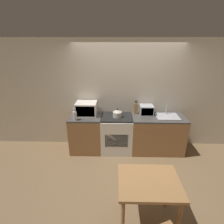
{
  "coord_description": "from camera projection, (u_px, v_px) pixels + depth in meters",
  "views": [
    {
      "loc": [
        -0.27,
        -2.99,
        2.52
      ],
      "look_at": [
        -0.35,
        0.62,
        1.05
      ],
      "focal_mm": 28.0,
      "sensor_mm": 36.0,
      "label": 1
    }
  ],
  "objects": [
    {
      "name": "counter_left_run",
      "position": [
        86.0,
        133.0,
        4.23
      ],
      "size": [
        0.74,
        0.62,
        0.9
      ],
      "color": "olive",
      "rests_on": "ground_plane"
    },
    {
      "name": "microwave",
      "position": [
        86.0,
        109.0,
        4.09
      ],
      "size": [
        0.48,
        0.39,
        0.3
      ],
      "color": "silver",
      "rests_on": "counter_left_run"
    },
    {
      "name": "sink_basin",
      "position": [
        167.0,
        116.0,
        4.02
      ],
      "size": [
        0.51,
        0.41,
        0.24
      ],
      "color": "#ADAFB5",
      "rests_on": "counter_right_run"
    },
    {
      "name": "wall_back",
      "position": [
        127.0,
        96.0,
        4.21
      ],
      "size": [
        10.0,
        0.06,
        2.6
      ],
      "color": "beige",
      "rests_on": "ground_plane"
    },
    {
      "name": "toaster_oven",
      "position": [
        146.0,
        110.0,
        4.13
      ],
      "size": [
        0.31,
        0.28,
        0.22
      ],
      "color": "#ADAFB5",
      "rests_on": "counter_right_run"
    },
    {
      "name": "dining_table",
      "position": [
        149.0,
        187.0,
        2.4
      ],
      "size": [
        0.84,
        0.68,
        0.77
      ],
      "color": "#9E7042",
      "rests_on": "ground_plane"
    },
    {
      "name": "kettle",
      "position": [
        117.0,
        113.0,
        3.99
      ],
      "size": [
        0.21,
        0.21,
        0.21
      ],
      "color": "beige",
      "rests_on": "stove_range"
    },
    {
      "name": "counter_right_run",
      "position": [
        157.0,
        134.0,
        4.19
      ],
      "size": [
        1.23,
        0.62,
        0.9
      ],
      "color": "olive",
      "rests_on": "ground_plane"
    },
    {
      "name": "ground_plane",
      "position": [
        128.0,
        169.0,
        3.71
      ],
      "size": [
        16.0,
        16.0,
        0.0
      ],
      "primitive_type": "plane",
      "color": "brown"
    },
    {
      "name": "knife_block",
      "position": [
        136.0,
        108.0,
        4.15
      ],
      "size": [
        0.08,
        0.07,
        0.33
      ],
      "color": "#9E7042",
      "rests_on": "counter_right_run"
    },
    {
      "name": "bottle",
      "position": [
        75.0,
        116.0,
        3.82
      ],
      "size": [
        0.09,
        0.09,
        0.27
      ],
      "color": "silver",
      "rests_on": "counter_left_run"
    },
    {
      "name": "stove_range",
      "position": [
        116.0,
        134.0,
        4.21
      ],
      "size": [
        0.73,
        0.62,
        0.9
      ],
      "color": "silver",
      "rests_on": "ground_plane"
    }
  ]
}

